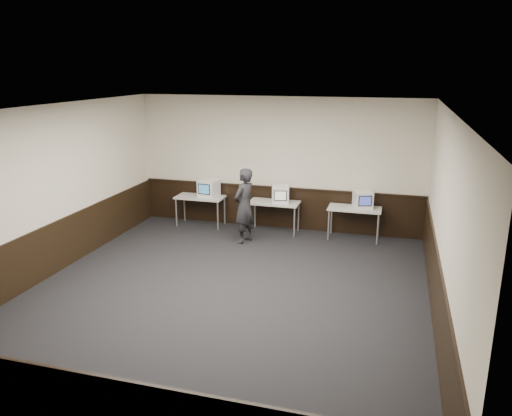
{
  "coord_description": "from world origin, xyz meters",
  "views": [
    {
      "loc": [
        2.72,
        -7.58,
        3.85
      ],
      "look_at": [
        0.12,
        1.6,
        1.15
      ],
      "focal_mm": 35.0,
      "sensor_mm": 36.0,
      "label": 1
    }
  ],
  "objects_px": {
    "desk_right": "(355,211)",
    "person": "(244,206)",
    "emac_left": "(209,188)",
    "desk_center": "(274,205)",
    "emac_center": "(281,194)",
    "emac_right": "(363,199)",
    "desk_left": "(200,199)"
  },
  "relations": [
    {
      "from": "desk_left",
      "to": "desk_center",
      "type": "height_order",
      "value": "same"
    },
    {
      "from": "desk_center",
      "to": "emac_left",
      "type": "bearing_deg",
      "value": 178.63
    },
    {
      "from": "desk_right",
      "to": "emac_left",
      "type": "bearing_deg",
      "value": 179.36
    },
    {
      "from": "desk_right",
      "to": "emac_center",
      "type": "bearing_deg",
      "value": -179.53
    },
    {
      "from": "desk_left",
      "to": "desk_right",
      "type": "height_order",
      "value": "same"
    },
    {
      "from": "desk_left",
      "to": "emac_right",
      "type": "xyz_separation_m",
      "value": [
        3.97,
        0.03,
        0.27
      ]
    },
    {
      "from": "emac_left",
      "to": "emac_right",
      "type": "height_order",
      "value": "emac_left"
    },
    {
      "from": "person",
      "to": "emac_right",
      "type": "bearing_deg",
      "value": 129.66
    },
    {
      "from": "desk_right",
      "to": "person",
      "type": "relative_size",
      "value": 0.7
    },
    {
      "from": "desk_left",
      "to": "emac_left",
      "type": "bearing_deg",
      "value": 10.42
    },
    {
      "from": "desk_center",
      "to": "emac_center",
      "type": "relative_size",
      "value": 2.43
    },
    {
      "from": "desk_right",
      "to": "emac_left",
      "type": "relative_size",
      "value": 2.31
    },
    {
      "from": "desk_right",
      "to": "emac_center",
      "type": "distance_m",
      "value": 1.76
    },
    {
      "from": "person",
      "to": "emac_left",
      "type": "bearing_deg",
      "value": -108.35
    },
    {
      "from": "desk_right",
      "to": "desk_left",
      "type": "bearing_deg",
      "value": 180.0
    },
    {
      "from": "desk_center",
      "to": "person",
      "type": "distance_m",
      "value": 1.03
    },
    {
      "from": "desk_right",
      "to": "emac_right",
      "type": "distance_m",
      "value": 0.32
    },
    {
      "from": "desk_left",
      "to": "desk_right",
      "type": "bearing_deg",
      "value": 0.0
    },
    {
      "from": "desk_left",
      "to": "person",
      "type": "bearing_deg",
      "value": -32.26
    },
    {
      "from": "desk_left",
      "to": "emac_center",
      "type": "height_order",
      "value": "emac_center"
    },
    {
      "from": "desk_center",
      "to": "desk_right",
      "type": "xyz_separation_m",
      "value": [
        1.9,
        0.0,
        0.0
      ]
    },
    {
      "from": "emac_right",
      "to": "person",
      "type": "bearing_deg",
      "value": -178.1
    },
    {
      "from": "desk_center",
      "to": "emac_right",
      "type": "distance_m",
      "value": 2.09
    },
    {
      "from": "desk_left",
      "to": "emac_right",
      "type": "relative_size",
      "value": 2.3
    },
    {
      "from": "emac_left",
      "to": "desk_left",
      "type": "bearing_deg",
      "value": -160.94
    },
    {
      "from": "emac_left",
      "to": "person",
      "type": "xyz_separation_m",
      "value": [
        1.21,
        -0.94,
        -0.11
      ]
    },
    {
      "from": "desk_left",
      "to": "emac_center",
      "type": "bearing_deg",
      "value": -0.4
    },
    {
      "from": "person",
      "to": "desk_left",
      "type": "bearing_deg",
      "value": -102.7
    },
    {
      "from": "desk_right",
      "to": "emac_left",
      "type": "distance_m",
      "value": 3.59
    },
    {
      "from": "desk_left",
      "to": "emac_right",
      "type": "distance_m",
      "value": 3.98
    },
    {
      "from": "desk_center",
      "to": "emac_right",
      "type": "height_order",
      "value": "emac_right"
    },
    {
      "from": "desk_center",
      "to": "desk_right",
      "type": "distance_m",
      "value": 1.9
    }
  ]
}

